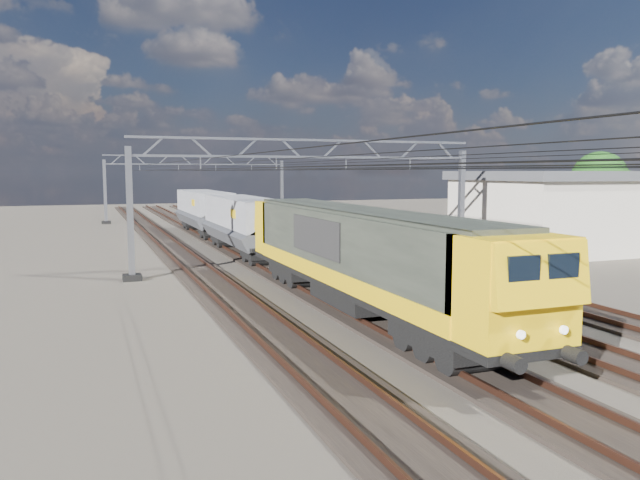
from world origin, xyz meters
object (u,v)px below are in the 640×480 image
object	(u,v)px
hopper_wagon_mid	(204,209)
locomotive	(358,253)
industrial_shed	(597,210)
catenary_gantry_mid	(312,199)
catenary_gantry_far	(198,185)
hopper_wagon_lead	(244,221)
tree_far	(604,182)

from	to	relation	value
hopper_wagon_mid	locomotive	bearing A→B (deg)	-90.00
hopper_wagon_mid	industrial_shed	bearing A→B (deg)	-38.94
catenary_gantry_mid	locomotive	distance (m)	10.81
catenary_gantry_far	locomotive	xyz separation A→B (m)	(-2.00, -46.50, -1.58)
hopper_wagon_lead	locomotive	bearing A→B (deg)	-90.00
locomotive	industrial_shed	bearing A→B (deg)	27.52
catenary_gantry_mid	tree_far	world-z (taller)	catenary_gantry_mid
hopper_wagon_lead	tree_far	xyz separation A→B (m)	(32.32, 2.60, 2.29)
catenary_gantry_mid	hopper_wagon_mid	size ratio (longest dim) A/B	1.53
catenary_gantry_far	locomotive	size ratio (longest dim) A/B	0.94
hopper_wagon_lead	hopper_wagon_mid	distance (m)	14.20
locomotive	tree_far	xyz separation A→B (m)	(32.32, 20.29, 2.19)
industrial_shed	tree_far	xyz separation A→B (m)	(8.32, 7.79, 1.79)
locomotive	catenary_gantry_far	bearing A→B (deg)	87.54
hopper_wagon_mid	hopper_wagon_lead	bearing A→B (deg)	-90.00
catenary_gantry_mid	tree_far	xyz separation A→B (m)	(30.32, 9.79, 0.61)
tree_far	industrial_shed	bearing A→B (deg)	-136.88
catenary_gantry_far	tree_far	size ratio (longest dim) A/B	2.80
hopper_wagon_lead	industrial_shed	xyz separation A→B (m)	(24.00, -5.19, 0.49)
catenary_gantry_far	industrial_shed	xyz separation A→B (m)	(22.00, -34.00, -1.18)
locomotive	hopper_wagon_mid	xyz separation A→B (m)	(-0.00, 31.90, -0.09)
catenary_gantry_mid	hopper_wagon_mid	world-z (taller)	catenary_gantry_mid
hopper_wagon_mid	industrial_shed	xyz separation A→B (m)	(24.00, -19.39, 0.49)
tree_far	catenary_gantry_mid	bearing A→B (deg)	-162.11
catenary_gantry_mid	industrial_shed	size ratio (longest dim) A/B	1.07
hopper_wagon_lead	hopper_wagon_mid	size ratio (longest dim) A/B	1.00
catenary_gantry_far	tree_far	bearing A→B (deg)	-40.85
catenary_gantry_mid	hopper_wagon_mid	distance (m)	21.55
catenary_gantry_far	hopper_wagon_mid	xyz separation A→B (m)	(-2.00, -14.61, -1.67)
catenary_gantry_far	industrial_shed	distance (m)	40.51
locomotive	hopper_wagon_lead	size ratio (longest dim) A/B	1.62
hopper_wagon_mid	tree_far	bearing A→B (deg)	-19.75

